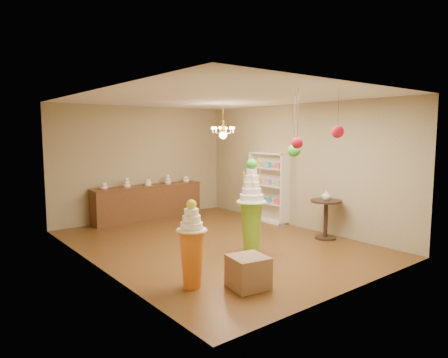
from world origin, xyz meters
TOP-DOWN VIEW (x-y plane):
  - floor at (0.00, 0.00)m, footprint 6.50×6.50m
  - ceiling at (0.00, 0.00)m, footprint 6.50×6.50m
  - wall_back at (0.00, 3.25)m, footprint 5.00×0.04m
  - wall_front at (0.00, -3.25)m, footprint 5.00×0.04m
  - wall_left at (-2.50, 0.00)m, footprint 0.04×6.50m
  - wall_right at (2.50, 0.00)m, footprint 0.04×6.50m
  - pedestal_green at (-0.09, -1.20)m, footprint 0.69×0.69m
  - pedestal_orange at (-1.73, -1.70)m, footprint 0.53×0.53m
  - burlap_riser at (-1.08, -2.23)m, footprint 0.61×0.61m
  - sideboard at (0.00, 2.97)m, footprint 3.04×0.54m
  - shelving_unit at (2.34, 0.80)m, footprint 0.33×1.20m
  - round_table at (2.10, -1.20)m, footprint 0.68×0.68m
  - vase at (2.10, -1.20)m, footprint 0.21×0.21m
  - pom_red_left at (-0.07, -2.24)m, footprint 0.18×0.18m
  - pom_green_mid at (0.41, -1.76)m, footprint 0.23×0.23m
  - pom_red_right at (0.39, -2.67)m, footprint 0.20×0.20m
  - chandelier at (0.96, 0.97)m, footprint 0.77×0.77m

SIDE VIEW (x-z plane):
  - floor at x=0.00m, z-range 0.00..0.00m
  - burlap_riser at x=-1.08m, z-range 0.00..0.48m
  - sideboard at x=0.00m, z-range -0.10..1.06m
  - round_table at x=2.10m, z-range 0.13..0.98m
  - pedestal_orange at x=-1.73m, z-range -0.11..1.22m
  - pedestal_green at x=-0.09m, z-range -0.15..1.68m
  - shelving_unit at x=2.34m, z-range 0.00..1.80m
  - vase at x=2.10m, z-range 0.86..1.07m
  - wall_back at x=0.00m, z-range 0.00..3.00m
  - wall_front at x=0.00m, z-range 0.00..3.00m
  - wall_left at x=-2.50m, z-range 0.00..3.00m
  - wall_right at x=2.50m, z-range 0.00..3.00m
  - pom_green_mid at x=0.41m, z-range 1.44..2.56m
  - pom_red_left at x=-0.07m, z-range 1.67..2.62m
  - chandelier at x=0.96m, z-range 1.88..2.73m
  - pom_red_right at x=0.39m, z-range 1.93..2.71m
  - ceiling at x=0.00m, z-range 3.00..3.00m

